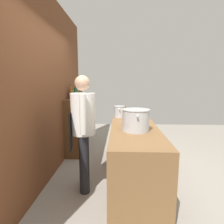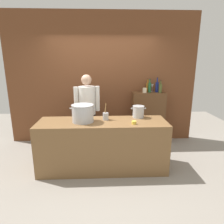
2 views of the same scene
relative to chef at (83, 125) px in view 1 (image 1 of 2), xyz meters
The scene contains 15 objects.
ground_plane 1.26m from the chef, 66.78° to the right, with size 8.00×8.00×0.00m, color gray.
brick_back_panel 0.91m from the chef, 64.34° to the left, with size 4.40×0.10×3.00m, color brown.
prep_counter 0.96m from the chef, 66.78° to the right, with size 2.26×0.70×0.90m, color brown.
bar_cabinet 1.51m from the chef, 17.88° to the left, with size 0.76×0.32×1.22m, color brown.
chef is the anchor object (origin of this frame).
stockpot_large 0.74m from the chef, 91.39° to the right, with size 0.44×0.38×0.30m.
stockpot_small 1.11m from the chef, 27.41° to the right, with size 0.28×0.22×0.22m.
utensil_crock 0.74m from the chef, 59.50° to the right, with size 0.10×0.10×0.30m.
butter_jar 1.24m from the chef, 46.94° to the right, with size 0.08×0.08×0.05m, color yellow.
wine_bottle_green 1.51m from the chef, 17.19° to the left, with size 0.07×0.07×0.31m.
wine_bottle_amber 1.51m from the chef, 20.89° to the left, with size 0.08×0.08×0.30m.
wine_bottle_cobalt 1.69m from the chef, 16.63° to the left, with size 0.07×0.07×0.34m.
wine_bottle_olive 1.71m from the chef, 12.68° to the left, with size 0.07×0.07×0.28m.
wine_glass_short 1.62m from the chef, 19.46° to the left, with size 0.07×0.07×0.18m.
spice_tin_cream 1.37m from the chef, 16.59° to the left, with size 0.08×0.08×0.11m, color beige.
Camera 1 is at (-2.80, 0.23, 1.56)m, focal length 29.09 mm.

